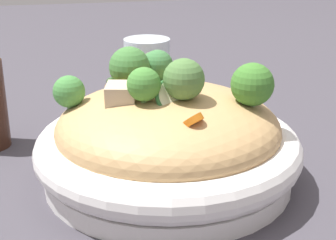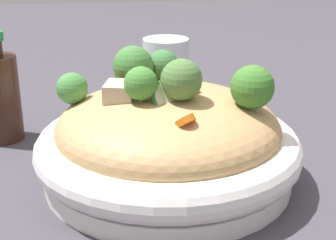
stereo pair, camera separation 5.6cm
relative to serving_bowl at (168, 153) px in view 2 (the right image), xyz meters
name	(u,v)px [view 2 (the right image)]	position (x,y,z in m)	size (l,w,h in m)	color
ground_plane	(168,178)	(0.00, 0.00, -0.03)	(3.00, 3.00, 0.00)	#3F3B43
serving_bowl	(168,153)	(0.00, 0.00, 0.00)	(0.30, 0.30, 0.06)	white
noodle_heap	(168,127)	(0.00, 0.00, 0.03)	(0.25, 0.25, 0.09)	tan
broccoli_florets	(165,78)	(-0.01, 0.00, 0.09)	(0.16, 0.24, 0.07)	#9AB572
carrot_coins	(156,94)	(0.01, -0.01, 0.07)	(0.12, 0.11, 0.03)	orange
zucchini_slices	(147,87)	(-0.03, -0.02, 0.07)	(0.16, 0.09, 0.04)	beige
chicken_chunks	(127,86)	(-0.04, -0.04, 0.07)	(0.14, 0.06, 0.04)	#C5B295
drinking_glass	(166,69)	(-0.29, 0.03, 0.02)	(0.08, 0.08, 0.10)	silver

